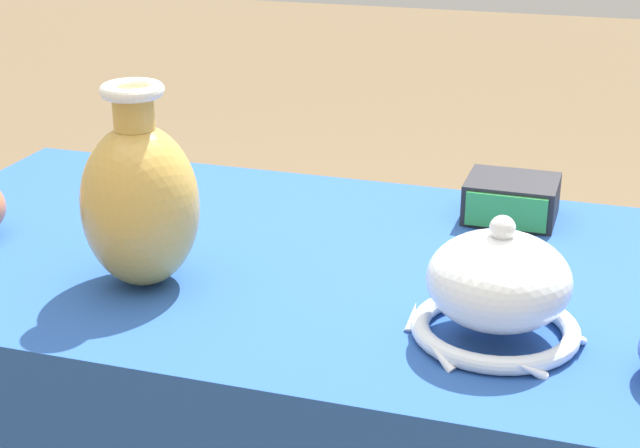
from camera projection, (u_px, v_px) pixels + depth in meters
name	position (u px, v px, depth m)	size (l,w,h in m)	color
display_table	(302.00, 317.00, 1.40)	(1.29, 0.71, 0.78)	brown
vase_tall_bulbous	(140.00, 201.00, 1.27)	(0.15, 0.15, 0.27)	gold
vase_dome_bell	(498.00, 291.00, 1.15)	(0.21, 0.21, 0.16)	white
mosaic_tile_box	(511.00, 199.00, 1.52)	(0.14, 0.12, 0.06)	#232328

